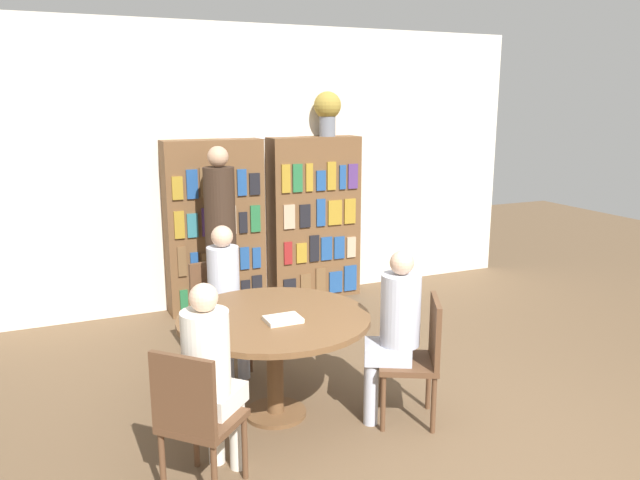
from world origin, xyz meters
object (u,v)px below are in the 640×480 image
(bookshelf_right, at_px, (314,219))
(seated_reader_left, at_px, (226,292))
(flower_vase, at_px, (327,110))
(bookshelf_left, at_px, (215,227))
(chair_far_side, at_px, (419,353))
(chair_left_side, at_px, (218,309))
(chair_near_camera, at_px, (195,415))
(reading_table, at_px, (274,330))
(seated_reader_right, at_px, (394,326))
(seated_reader_back, at_px, (211,369))
(librarian_standing, at_px, (220,217))

(bookshelf_right, bearing_deg, seated_reader_left, -132.25)
(seated_reader_left, bearing_deg, flower_vase, -143.20)
(bookshelf_left, distance_m, chair_far_side, 3.03)
(chair_left_side, bearing_deg, bookshelf_left, -112.11)
(chair_near_camera, xyz_separation_m, chair_left_side, (0.58, 1.70, 0.00))
(chair_far_side, distance_m, seated_reader_left, 1.65)
(chair_near_camera, distance_m, chair_far_side, 1.64)
(reading_table, height_order, seated_reader_right, seated_reader_right)
(seated_reader_back, relative_size, librarian_standing, 0.69)
(chair_left_side, bearing_deg, chair_near_camera, 63.00)
(reading_table, bearing_deg, chair_left_side, 98.06)
(seated_reader_right, bearing_deg, chair_near_camera, 130.05)
(bookshelf_right, height_order, librarian_standing, bookshelf_right)
(bookshelf_left, distance_m, chair_left_side, 1.55)
(chair_left_side, bearing_deg, seated_reader_back, 65.84)
(chair_near_camera, bearing_deg, bookshelf_left, 119.22)
(bookshelf_left, xyz_separation_m, bookshelf_right, (1.15, -0.00, -0.00))
(chair_left_side, xyz_separation_m, chair_far_side, (1.03, -1.47, 0.00))
(seated_reader_right, bearing_deg, reading_table, 90.00)
(reading_table, relative_size, chair_left_side, 1.50)
(chair_far_side, xyz_separation_m, seated_reader_back, (-1.49, -0.10, 0.20))
(bookshelf_right, xyz_separation_m, chair_near_camera, (-2.10, -3.16, -0.40))
(chair_near_camera, height_order, seated_reader_left, seated_reader_left)
(flower_vase, distance_m, reading_table, 3.25)
(chair_far_side, bearing_deg, seated_reader_right, 90.00)
(reading_table, bearing_deg, seated_reader_back, -135.94)
(chair_near_camera, height_order, seated_reader_back, seated_reader_back)
(seated_reader_left, height_order, librarian_standing, librarian_standing)
(bookshelf_right, xyz_separation_m, chair_far_side, (-0.48, -2.93, -0.40))
(chair_near_camera, distance_m, librarian_standing, 2.86)
(reading_table, bearing_deg, librarian_standing, 85.52)
(reading_table, distance_m, seated_reader_right, 0.83)
(chair_left_side, bearing_deg, flower_vase, -146.95)
(seated_reader_right, bearing_deg, chair_far_side, -90.00)
(chair_near_camera, bearing_deg, reading_table, 90.00)
(chair_left_side, height_order, seated_reader_right, seated_reader_right)
(seated_reader_back, bearing_deg, bookshelf_left, 120.82)
(bookshelf_right, distance_m, chair_far_side, 3.00)
(reading_table, xyz_separation_m, librarian_standing, (0.15, 1.95, 0.45))
(chair_far_side, bearing_deg, flower_vase, 15.66)
(seated_reader_right, bearing_deg, flower_vase, 12.31)
(chair_near_camera, distance_m, seated_reader_left, 1.65)
(bookshelf_left, bearing_deg, bookshelf_right, -0.00)
(flower_vase, bearing_deg, seated_reader_back, -125.02)
(reading_table, relative_size, seated_reader_left, 1.08)
(chair_near_camera, distance_m, seated_reader_back, 0.27)
(chair_far_side, bearing_deg, seated_reader_back, 121.95)
(bookshelf_left, relative_size, chair_near_camera, 2.03)
(seated_reader_right, xyz_separation_m, librarian_standing, (-0.58, 2.34, 0.40))
(bookshelf_left, xyz_separation_m, chair_left_side, (-0.36, -1.46, -0.40))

